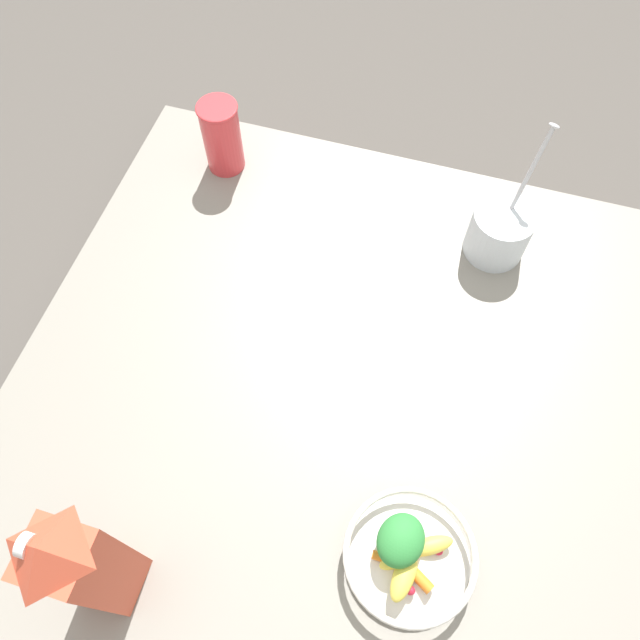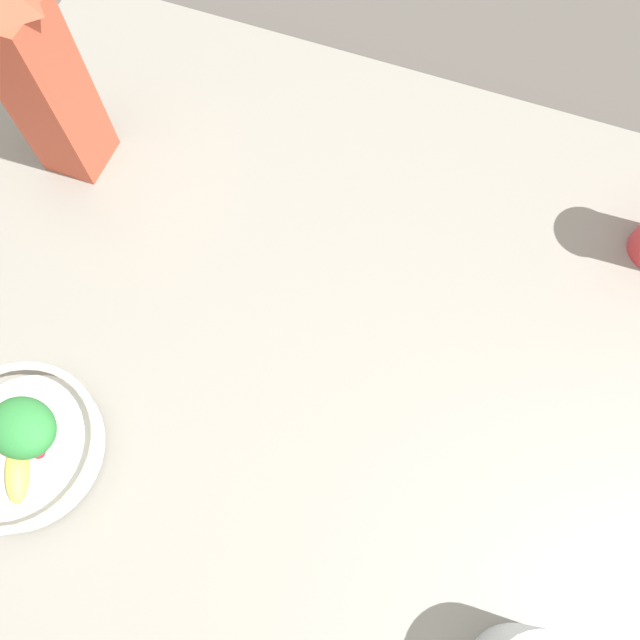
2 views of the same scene
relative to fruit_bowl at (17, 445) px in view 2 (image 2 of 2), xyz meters
name	(u,v)px [view 2 (image 2 of 2)]	position (x,y,z in m)	size (l,w,h in m)	color
ground_plane	(260,396)	(-0.22, -0.17, -0.08)	(6.00, 6.00, 0.00)	#4C4742
countertop	(258,391)	(-0.22, -0.17, -0.06)	(1.11, 1.11, 0.04)	gray
fruit_bowl	(17,445)	(0.00, 0.00, 0.00)	(0.19, 0.19, 0.09)	silver
milk_carton	(40,78)	(0.15, -0.40, 0.12)	(0.08, 0.08, 0.30)	#CC4C33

